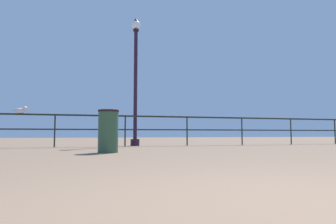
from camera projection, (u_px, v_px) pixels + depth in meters
The scene contains 4 objects.
pier_railing at pixel (125, 123), 8.98m from camera, with size 24.99×0.05×0.98m.
lamppost_center at pixel (136, 76), 9.47m from camera, with size 0.30×0.30×4.31m.
seagull_on_rail at pixel (21, 110), 8.18m from camera, with size 0.44×0.20×0.21m.
trash_bin at pixel (108, 131), 5.92m from camera, with size 0.44×0.44×0.89m.
Camera 1 is at (-1.19, -1.03, 0.39)m, focal length 30.36 mm.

